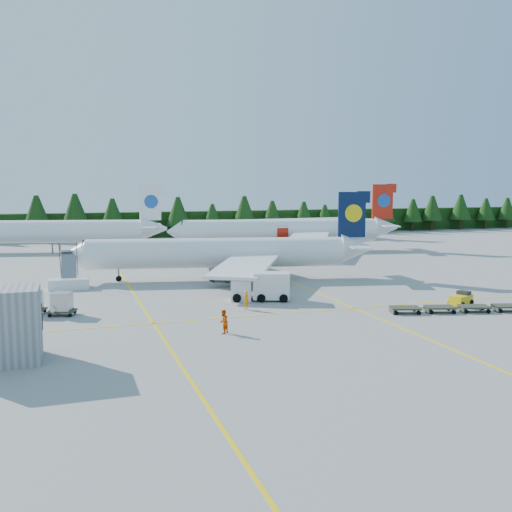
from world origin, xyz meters
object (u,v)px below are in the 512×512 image
object	(u,v)px
airliner_red	(277,231)
service_truck	(261,287)
airliner_navy	(212,254)
airstairs	(69,281)
baggage_tug	(461,299)

from	to	relation	value
airliner_red	service_truck	size ratio (longest dim) A/B	6.48
airliner_navy	airstairs	world-z (taller)	airliner_navy
airliner_red	airstairs	distance (m)	47.48
airstairs	service_truck	distance (m)	23.99
airstairs	baggage_tug	xyz separation A→B (m)	(37.95, -23.22, -0.24)
airliner_red	airstairs	xyz separation A→B (m)	(-37.49, -28.99, -2.85)
airliner_navy	airstairs	xyz separation A→B (m)	(-17.76, -0.79, -2.52)
airstairs	baggage_tug	size ratio (longest dim) A/B	2.22
airliner_red	baggage_tug	world-z (taller)	airliner_red
baggage_tug	airstairs	bearing A→B (deg)	124.96
baggage_tug	service_truck	bearing A→B (deg)	130.36
airstairs	baggage_tug	bearing A→B (deg)	-29.76
airliner_red	baggage_tug	size ratio (longest dim) A/B	14.80
airliner_red	service_truck	distance (m)	46.83
airliner_navy	service_truck	distance (m)	15.15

